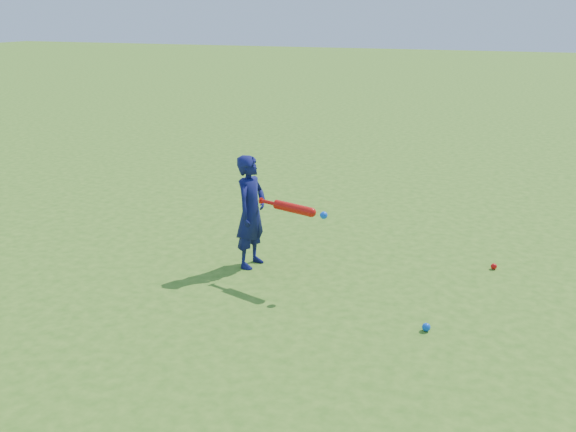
% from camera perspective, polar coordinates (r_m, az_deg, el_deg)
% --- Properties ---
extents(ground, '(80.00, 80.00, 0.00)m').
position_cam_1_polar(ground, '(7.16, -1.74, -3.78)').
color(ground, '#3C6F1A').
rests_on(ground, ground).
extents(child, '(0.34, 0.47, 1.21)m').
position_cam_1_polar(child, '(6.79, -3.30, 0.38)').
color(child, '#10134D').
rests_on(child, ground).
extents(ground_ball_red, '(0.06, 0.06, 0.06)m').
position_cam_1_polar(ground_ball_red, '(7.20, 17.83, -4.29)').
color(ground_ball_red, red).
rests_on(ground_ball_red, ground).
extents(ground_ball_blue, '(0.07, 0.07, 0.07)m').
position_cam_1_polar(ground_ball_blue, '(5.73, 12.19, -9.64)').
color(ground_ball_blue, blue).
rests_on(ground_ball_blue, ground).
extents(bat_swing, '(0.81, 0.30, 0.09)m').
position_cam_1_polar(bat_swing, '(6.30, 0.75, 0.64)').
color(bat_swing, red).
rests_on(bat_swing, ground).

